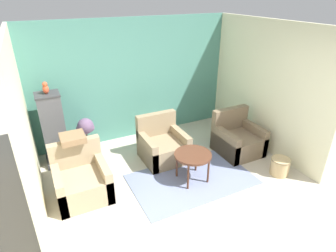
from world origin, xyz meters
name	(u,v)px	position (x,y,z in m)	size (l,w,h in m)	color
ground_plane	(217,226)	(0.00, 0.00, 0.00)	(20.00, 20.00, 0.00)	beige
wall_back_accent	(135,80)	(0.00, 3.18, 1.27)	(4.40, 0.06, 2.55)	#4C897A
wall_left	(25,132)	(-2.17, 1.58, 1.27)	(0.06, 3.15, 2.55)	beige
wall_right	(266,87)	(2.17, 1.58, 1.27)	(0.06, 3.15, 2.55)	beige
area_rug	(192,179)	(0.23, 1.10, 0.01)	(2.11, 1.29, 0.01)	slate
coffee_table	(193,157)	(0.23, 1.10, 0.47)	(0.64, 0.64, 0.53)	#512D1E
armchair_left	(82,181)	(-1.56, 1.54, 0.27)	(0.81, 0.81, 0.86)	#9E896B
armchair_right	(237,140)	(1.54, 1.51, 0.27)	(0.81, 0.81, 0.86)	#7A664C
armchair_middle	(163,146)	(0.07, 1.95, 0.27)	(0.81, 0.81, 0.86)	#8E7A5B
birdcage	(54,130)	(-1.77, 2.73, 0.68)	(0.46, 0.46, 1.40)	#353539
parrot	(45,88)	(-1.77, 2.73, 1.50)	(0.10, 0.18, 0.22)	#D14C2D
potted_plant	(86,132)	(-1.19, 2.85, 0.46)	(0.35, 0.32, 0.75)	#66605B
wicker_basket	(280,166)	(1.73, 0.54, 0.17)	(0.34, 0.34, 0.31)	tan
throw_pillow	(73,138)	(-1.56, 1.83, 0.91)	(0.38, 0.38, 0.10)	#846647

